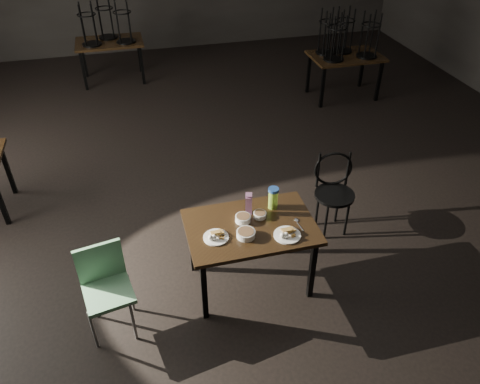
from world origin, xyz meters
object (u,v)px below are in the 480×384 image
object	(u,v)px
juice_carton	(249,204)
water_bottle	(273,198)
bentwood_chair	(334,187)
school_chair	(106,283)
main_table	(251,232)

from	to	relation	value
juice_carton	water_bottle	world-z (taller)	juice_carton
bentwood_chair	school_chair	size ratio (longest dim) A/B	1.07
main_table	bentwood_chair	xyz separation A→B (m)	(1.13, 0.62, -0.12)
main_table	water_bottle	size ratio (longest dim) A/B	5.34
main_table	bentwood_chair	distance (m)	1.30
bentwood_chair	juice_carton	bearing A→B (deg)	-146.94
main_table	bentwood_chair	bearing A→B (deg)	28.95
main_table	water_bottle	xyz separation A→B (m)	(0.28, 0.21, 0.19)
main_table	school_chair	size ratio (longest dim) A/B	1.37
main_table	school_chair	xyz separation A→B (m)	(-1.35, -0.17, -0.14)
water_bottle	main_table	bearing A→B (deg)	-143.34
juice_carton	school_chair	bearing A→B (deg)	-165.58
main_table	bentwood_chair	size ratio (longest dim) A/B	1.29
main_table	water_bottle	world-z (taller)	water_bottle
main_table	school_chair	world-z (taller)	school_chair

